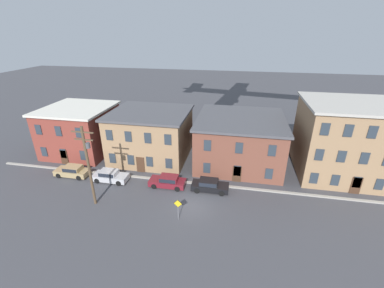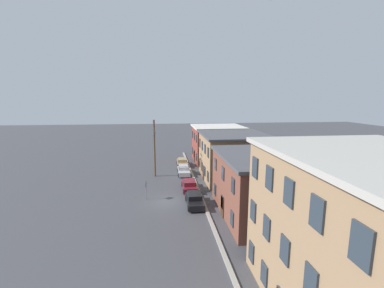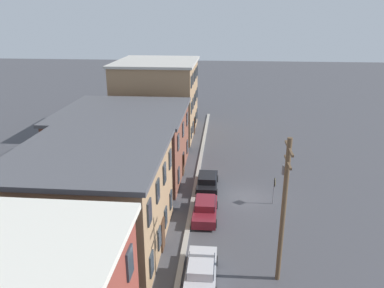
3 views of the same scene
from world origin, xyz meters
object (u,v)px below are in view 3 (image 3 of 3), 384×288
Objects in this scene: car_black at (207,181)px; utility_pole at (284,204)px; caution_sign at (274,187)px; car_maroon at (205,208)px; car_silver at (201,270)px.

utility_pole is at bearing -157.90° from car_black.
caution_sign is 10.27m from utility_pole.
car_black is (5.11, 0.08, 0.00)m from car_maroon.
car_black is 6.28m from caution_sign.
car_silver is 12.66m from car_black.
caution_sign is at bearing -4.92° from utility_pole.
car_black is 0.48× the size of utility_pole.
car_black is at bearing 22.10° from utility_pole.
car_maroon is at bearing 115.32° from caution_sign.
utility_pole is at bearing -145.25° from car_maroon.
utility_pole reaches higher than car_black.
utility_pole is (-6.94, -4.81, 4.36)m from car_maroon.
car_maroon is at bearing -179.12° from car_black.
caution_sign is 0.27× the size of utility_pole.
utility_pole is at bearing 175.08° from caution_sign.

